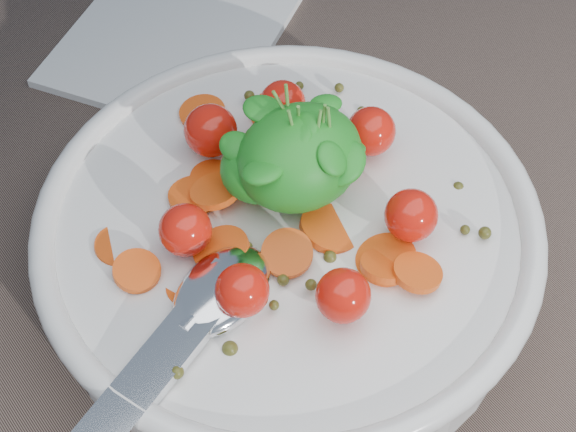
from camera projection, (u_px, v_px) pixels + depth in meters
ground at (281, 330)px, 0.52m from camera, size 6.00×6.00×0.00m
bowl at (287, 240)px, 0.52m from camera, size 0.32×0.29×0.12m
napkin at (173, 37)px, 0.68m from camera, size 0.23×0.22×0.01m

